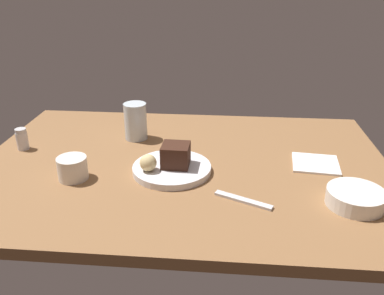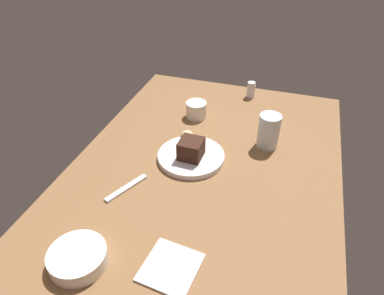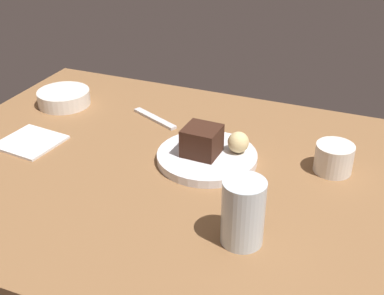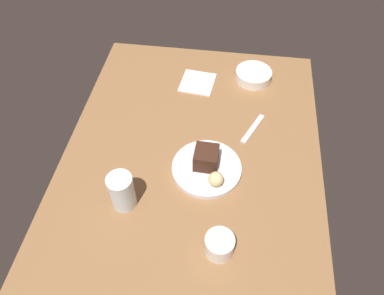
{
  "view_description": "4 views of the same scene",
  "coord_description": "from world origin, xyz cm",
  "px_view_note": "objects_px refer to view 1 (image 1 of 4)",
  "views": [
    {
      "loc": [
        12.08,
        -104.97,
        56.05
      ],
      "look_at": [
        2.65,
        0.22,
        8.07
      ],
      "focal_mm": 37.77,
      "sensor_mm": 36.0,
      "label": 1
    },
    {
      "loc": [
        84.02,
        22.38,
        74.65
      ],
      "look_at": [
        -4.49,
        -5.81,
        6.17
      ],
      "focal_mm": 32.73,
      "sensor_mm": 36.0,
      "label": 2
    },
    {
      "loc": [
        -35.21,
        82.9,
        59.79
      ],
      "look_at": [
        1.34,
        -6.22,
        5.15
      ],
      "focal_mm": 46.83,
      "sensor_mm": 36.0,
      "label": 3
    },
    {
      "loc": [
        -70.8,
        -10.24,
        97.65
      ],
      "look_at": [
        1.76,
        -0.26,
        8.32
      ],
      "focal_mm": 34.35,
      "sensor_mm": 36.0,
      "label": 4
    }
  ],
  "objects_px": {
    "chocolate_cake_slice": "(176,155)",
    "water_glass": "(136,121)",
    "dessert_plate": "(172,169)",
    "coffee_cup": "(73,168)",
    "folded_napkin": "(316,164)",
    "dessert_spoon": "(243,200)",
    "side_bowl": "(356,198)",
    "salt_shaker": "(22,139)",
    "bread_roll": "(148,163)"
  },
  "relations": [
    {
      "from": "dessert_plate",
      "to": "folded_napkin",
      "type": "bearing_deg",
      "value": 11.2
    },
    {
      "from": "dessert_plate",
      "to": "coffee_cup",
      "type": "distance_m",
      "value": 0.27
    },
    {
      "from": "dessert_spoon",
      "to": "chocolate_cake_slice",
      "type": "bearing_deg",
      "value": 167.12
    },
    {
      "from": "chocolate_cake_slice",
      "to": "salt_shaker",
      "type": "distance_m",
      "value": 0.51
    },
    {
      "from": "bread_roll",
      "to": "side_bowl",
      "type": "bearing_deg",
      "value": -10.59
    },
    {
      "from": "dessert_plate",
      "to": "folded_napkin",
      "type": "distance_m",
      "value": 0.42
    },
    {
      "from": "side_bowl",
      "to": "dessert_spoon",
      "type": "bearing_deg",
      "value": -178.23
    },
    {
      "from": "dessert_plate",
      "to": "dessert_spoon",
      "type": "xyz_separation_m",
      "value": [
        0.2,
        -0.14,
        -0.01
      ]
    },
    {
      "from": "salt_shaker",
      "to": "water_glass",
      "type": "xyz_separation_m",
      "value": [
        0.34,
        0.12,
        0.03
      ]
    },
    {
      "from": "salt_shaker",
      "to": "coffee_cup",
      "type": "distance_m",
      "value": 0.28
    },
    {
      "from": "coffee_cup",
      "to": "folded_napkin",
      "type": "height_order",
      "value": "coffee_cup"
    },
    {
      "from": "chocolate_cake_slice",
      "to": "water_glass",
      "type": "relative_size",
      "value": 0.62
    },
    {
      "from": "salt_shaker",
      "to": "chocolate_cake_slice",
      "type": "bearing_deg",
      "value": -12.14
    },
    {
      "from": "chocolate_cake_slice",
      "to": "salt_shaker",
      "type": "bearing_deg",
      "value": 167.86
    },
    {
      "from": "side_bowl",
      "to": "folded_napkin",
      "type": "height_order",
      "value": "side_bowl"
    },
    {
      "from": "side_bowl",
      "to": "water_glass",
      "type": "bearing_deg",
      "value": 149.69
    },
    {
      "from": "chocolate_cake_slice",
      "to": "folded_napkin",
      "type": "relative_size",
      "value": 0.58
    },
    {
      "from": "side_bowl",
      "to": "coffee_cup",
      "type": "height_order",
      "value": "coffee_cup"
    },
    {
      "from": "water_glass",
      "to": "folded_napkin",
      "type": "relative_size",
      "value": 0.93
    },
    {
      "from": "coffee_cup",
      "to": "dessert_spoon",
      "type": "distance_m",
      "value": 0.46
    },
    {
      "from": "salt_shaker",
      "to": "folded_napkin",
      "type": "xyz_separation_m",
      "value": [
        0.9,
        -0.03,
        -0.03
      ]
    },
    {
      "from": "bread_roll",
      "to": "folded_napkin",
      "type": "distance_m",
      "value": 0.49
    },
    {
      "from": "water_glass",
      "to": "dessert_spoon",
      "type": "height_order",
      "value": "water_glass"
    },
    {
      "from": "bread_roll",
      "to": "salt_shaker",
      "type": "xyz_separation_m",
      "value": [
        -0.43,
        0.14,
        -0.01
      ]
    },
    {
      "from": "water_glass",
      "to": "coffee_cup",
      "type": "distance_m",
      "value": 0.31
    },
    {
      "from": "side_bowl",
      "to": "folded_napkin",
      "type": "xyz_separation_m",
      "value": [
        -0.05,
        0.21,
        -0.02
      ]
    },
    {
      "from": "coffee_cup",
      "to": "water_glass",
      "type": "bearing_deg",
      "value": 69.14
    },
    {
      "from": "dessert_plate",
      "to": "bread_roll",
      "type": "xyz_separation_m",
      "value": [
        -0.06,
        -0.03,
        0.03
      ]
    },
    {
      "from": "chocolate_cake_slice",
      "to": "water_glass",
      "type": "height_order",
      "value": "water_glass"
    },
    {
      "from": "chocolate_cake_slice",
      "to": "bread_roll",
      "type": "height_order",
      "value": "chocolate_cake_slice"
    },
    {
      "from": "salt_shaker",
      "to": "folded_napkin",
      "type": "relative_size",
      "value": 0.52
    },
    {
      "from": "chocolate_cake_slice",
      "to": "dessert_spoon",
      "type": "distance_m",
      "value": 0.24
    },
    {
      "from": "dessert_spoon",
      "to": "folded_napkin",
      "type": "bearing_deg",
      "value": 70.74
    },
    {
      "from": "bread_roll",
      "to": "salt_shaker",
      "type": "distance_m",
      "value": 0.45
    },
    {
      "from": "salt_shaker",
      "to": "bread_roll",
      "type": "bearing_deg",
      "value": -18.68
    },
    {
      "from": "bread_roll",
      "to": "folded_napkin",
      "type": "height_order",
      "value": "bread_roll"
    },
    {
      "from": "side_bowl",
      "to": "dessert_spoon",
      "type": "xyz_separation_m",
      "value": [
        -0.27,
        -0.01,
        -0.02
      ]
    },
    {
      "from": "dessert_spoon",
      "to": "salt_shaker",
      "type": "bearing_deg",
      "value": -175.19
    },
    {
      "from": "water_glass",
      "to": "dessert_plate",
      "type": "bearing_deg",
      "value": -56.56
    },
    {
      "from": "chocolate_cake_slice",
      "to": "dessert_spoon",
      "type": "height_order",
      "value": "chocolate_cake_slice"
    },
    {
      "from": "dessert_plate",
      "to": "side_bowl",
      "type": "bearing_deg",
      "value": -15.81
    },
    {
      "from": "dessert_plate",
      "to": "side_bowl",
      "type": "height_order",
      "value": "side_bowl"
    },
    {
      "from": "bread_roll",
      "to": "salt_shaker",
      "type": "bearing_deg",
      "value": 161.32
    },
    {
      "from": "chocolate_cake_slice",
      "to": "coffee_cup",
      "type": "xyz_separation_m",
      "value": [
        -0.27,
        -0.07,
        -0.02
      ]
    },
    {
      "from": "dessert_spoon",
      "to": "bread_roll",
      "type": "bearing_deg",
      "value": -177.59
    },
    {
      "from": "dessert_plate",
      "to": "bread_roll",
      "type": "relative_size",
      "value": 4.71
    },
    {
      "from": "dessert_plate",
      "to": "bread_roll",
      "type": "distance_m",
      "value": 0.08
    },
    {
      "from": "dessert_plate",
      "to": "water_glass",
      "type": "distance_m",
      "value": 0.28
    },
    {
      "from": "coffee_cup",
      "to": "dessert_plate",
      "type": "bearing_deg",
      "value": 13.46
    },
    {
      "from": "salt_shaker",
      "to": "side_bowl",
      "type": "bearing_deg",
      "value": -14.3
    }
  ]
}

